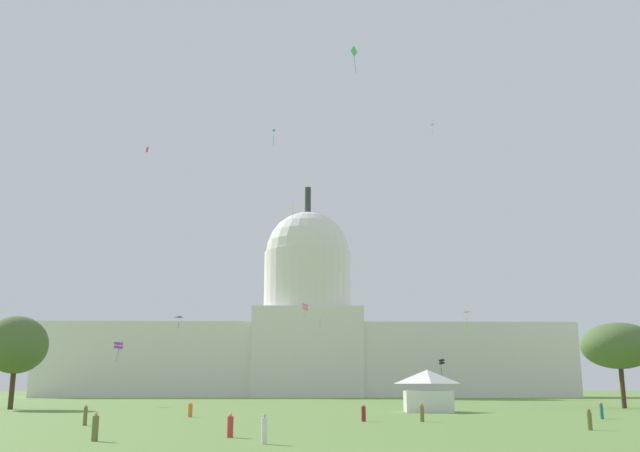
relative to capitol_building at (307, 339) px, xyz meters
name	(u,v)px	position (x,y,z in m)	size (l,w,h in m)	color
capitol_building	(307,339)	(0.00, 0.00, 0.00)	(146.19, 27.67, 60.79)	silver
event_tent	(428,391)	(14.14, -112.86, -13.53)	(6.46, 6.89, 5.14)	white
tree_west_far	(16,345)	(-41.50, -102.23, -7.35)	(11.49, 11.51, 12.75)	#42301E
tree_east_near	(619,346)	(44.67, -99.89, -7.25)	(15.24, 15.00, 12.20)	#42301E
person_olive_deep_crowd	(95,428)	(-13.90, -159.13, -15.30)	(0.45, 0.45, 1.71)	olive
person_olive_near_tent	(589,420)	(19.71, -149.47, -15.39)	(0.51, 0.51, 1.53)	olive
person_teal_lawn_far_left	(602,412)	(27.78, -132.38, -15.38)	(0.46, 0.46, 1.54)	#1E757A
person_white_front_left	(264,430)	(-3.73, -161.49, -15.32)	(0.44, 0.44, 1.66)	silver
person_olive_back_right	(85,416)	(-19.45, -142.33, -15.30)	(0.46, 0.46, 1.69)	olive
person_olive_mid_center	(601,411)	(28.55, -130.43, -15.35)	(0.43, 0.43, 1.61)	olive
person_orange_mid_left	(190,410)	(-13.17, -126.97, -15.40)	(0.63, 0.63, 1.55)	orange
person_maroon_front_center	(364,413)	(4.08, -136.23, -15.38)	(0.57, 0.57, 1.57)	maroon
person_olive_near_tree_west	(422,413)	(9.34, -136.98, -15.34)	(0.45, 0.45, 1.63)	olive
person_red_back_center	(230,426)	(-6.15, -156.33, -15.40)	(0.52, 0.52, 1.52)	red
kite_blue_low	(180,318)	(-26.70, -56.24, 0.62)	(1.80, 1.59, 2.39)	blue
kite_red_high	(147,150)	(-35.49, -55.90, 37.20)	(0.63, 0.51, 1.27)	red
kite_lime_high	(430,127)	(26.57, -56.15, 42.87)	(1.11, 1.09, 2.11)	#8CD133
kite_yellow_high	(292,208)	(-4.17, -30.60, 30.62)	(0.48, 0.75, 4.08)	yellow
kite_black_low	(442,362)	(34.22, -20.34, -7.04)	(1.51, 1.50, 4.60)	black
kite_white_mid	(321,316)	(3.00, -35.39, 3.18)	(1.48, 1.66, 2.88)	white
kite_green_high	(354,53)	(5.34, -113.97, 31.59)	(0.83, 1.09, 3.78)	green
kite_violet_low	(119,345)	(-31.35, -86.23, -6.56)	(1.38, 1.36, 3.11)	purple
kite_pink_mid	(305,307)	(-0.96, -59.70, 2.63)	(1.33, 1.25, 2.75)	pink
kite_orange_low	(465,314)	(28.59, -72.72, 0.04)	(1.30, 1.60, 2.59)	orange
kite_turquoise_high	(272,133)	(-7.70, -71.60, 35.50)	(0.82, 1.42, 2.72)	teal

